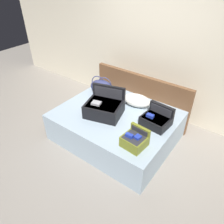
{
  "coord_description": "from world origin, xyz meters",
  "views": [
    {
      "loc": [
        1.71,
        -2.02,
        2.62
      ],
      "look_at": [
        0.0,
        0.28,
        0.62
      ],
      "focal_mm": 34.5,
      "sensor_mm": 36.0,
      "label": 1
    }
  ],
  "objects_px": {
    "hard_case_large": "(104,107)",
    "hard_case_small": "(135,140)",
    "duffel_bag": "(102,87)",
    "bed": "(116,126)",
    "hard_case_medium": "(156,119)",
    "pillow_near_headboard": "(137,100)"
  },
  "relations": [
    {
      "from": "hard_case_large",
      "to": "hard_case_small",
      "type": "relative_size",
      "value": 2.07
    },
    {
      "from": "hard_case_small",
      "to": "duffel_bag",
      "type": "bearing_deg",
      "value": 150.78
    },
    {
      "from": "bed",
      "to": "duffel_bag",
      "type": "xyz_separation_m",
      "value": [
        -0.63,
        0.4,
        0.4
      ]
    },
    {
      "from": "hard_case_medium",
      "to": "duffel_bag",
      "type": "relative_size",
      "value": 0.89
    },
    {
      "from": "bed",
      "to": "hard_case_small",
      "type": "bearing_deg",
      "value": -35.87
    },
    {
      "from": "duffel_bag",
      "to": "hard_case_medium",
      "type": "bearing_deg",
      "value": -11.2
    },
    {
      "from": "duffel_bag",
      "to": "pillow_near_headboard",
      "type": "distance_m",
      "value": 0.77
    },
    {
      "from": "hard_case_large",
      "to": "duffel_bag",
      "type": "height_order",
      "value": "hard_case_large"
    },
    {
      "from": "hard_case_medium",
      "to": "pillow_near_headboard",
      "type": "height_order",
      "value": "hard_case_medium"
    },
    {
      "from": "bed",
      "to": "pillow_near_headboard",
      "type": "bearing_deg",
      "value": 72.02
    },
    {
      "from": "duffel_bag",
      "to": "pillow_near_headboard",
      "type": "relative_size",
      "value": 1.01
    },
    {
      "from": "hard_case_small",
      "to": "pillow_near_headboard",
      "type": "bearing_deg",
      "value": 124.34
    },
    {
      "from": "hard_case_medium",
      "to": "pillow_near_headboard",
      "type": "relative_size",
      "value": 0.9
    },
    {
      "from": "duffel_bag",
      "to": "hard_case_large",
      "type": "bearing_deg",
      "value": -47.58
    },
    {
      "from": "bed",
      "to": "hard_case_large",
      "type": "bearing_deg",
      "value": -140.28
    },
    {
      "from": "hard_case_small",
      "to": "pillow_near_headboard",
      "type": "xyz_separation_m",
      "value": [
        -0.51,
        0.9,
        0.0
      ]
    },
    {
      "from": "bed",
      "to": "pillow_near_headboard",
      "type": "height_order",
      "value": "pillow_near_headboard"
    },
    {
      "from": "hard_case_large",
      "to": "pillow_near_headboard",
      "type": "xyz_separation_m",
      "value": [
        0.29,
        0.56,
        -0.04
      ]
    },
    {
      "from": "hard_case_medium",
      "to": "duffel_bag",
      "type": "bearing_deg",
      "value": 173.55
    },
    {
      "from": "duffel_bag",
      "to": "pillow_near_headboard",
      "type": "xyz_separation_m",
      "value": [
        0.77,
        0.03,
        -0.04
      ]
    },
    {
      "from": "hard_case_medium",
      "to": "hard_case_small",
      "type": "distance_m",
      "value": 0.61
    },
    {
      "from": "bed",
      "to": "hard_case_medium",
      "type": "bearing_deg",
      "value": 11.73
    }
  ]
}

